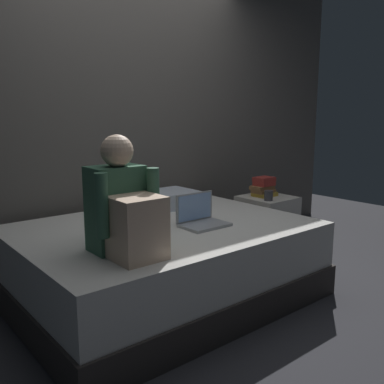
{
  "coord_description": "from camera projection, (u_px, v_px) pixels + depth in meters",
  "views": [
    {
      "loc": [
        -1.87,
        -2.04,
        1.3
      ],
      "look_at": [
        -0.1,
        0.1,
        0.79
      ],
      "focal_mm": 39.65,
      "sensor_mm": 36.0,
      "label": 1
    }
  ],
  "objects": [
    {
      "name": "ground_plane",
      "position": [
        213.0,
        303.0,
        2.96
      ],
      "size": [
        8.0,
        8.0,
        0.0
      ],
      "primitive_type": "plane",
      "color": "#2D2D33"
    },
    {
      "name": "wall_back",
      "position": [
        120.0,
        108.0,
        3.62
      ],
      "size": [
        5.6,
        0.1,
        2.7
      ],
      "primitive_type": "cube",
      "color": "#605B56",
      "rests_on": "ground_plane"
    },
    {
      "name": "bed",
      "position": [
        164.0,
        262.0,
        3.01
      ],
      "size": [
        2.0,
        1.5,
        0.54
      ],
      "color": "#332D2B",
      "rests_on": "ground_plane"
    },
    {
      "name": "nightstand",
      "position": [
        267.0,
        225.0,
        3.95
      ],
      "size": [
        0.44,
        0.46,
        0.55
      ],
      "color": "beige",
      "rests_on": "ground_plane"
    },
    {
      "name": "person_sitting",
      "position": [
        124.0,
        209.0,
        2.32
      ],
      "size": [
        0.39,
        0.44,
        0.65
      ],
      "color": "#38664C",
      "rests_on": "bed"
    },
    {
      "name": "laptop",
      "position": [
        201.0,
        218.0,
        2.94
      ],
      "size": [
        0.32,
        0.23,
        0.22
      ],
      "color": "#9EA0A5",
      "rests_on": "bed"
    },
    {
      "name": "pillow",
      "position": [
        162.0,
        200.0,
        3.49
      ],
      "size": [
        0.56,
        0.36,
        0.13
      ],
      "primitive_type": "cube",
      "color": "silver",
      "rests_on": "bed"
    },
    {
      "name": "book_stack",
      "position": [
        264.0,
        187.0,
        3.91
      ],
      "size": [
        0.23,
        0.16,
        0.18
      ],
      "color": "gold",
      "rests_on": "nightstand"
    },
    {
      "name": "mug",
      "position": [
        269.0,
        196.0,
        3.72
      ],
      "size": [
        0.08,
        0.08,
        0.09
      ],
      "primitive_type": "cylinder",
      "color": "#3D3D42",
      "rests_on": "nightstand"
    },
    {
      "name": "clothes_pile",
      "position": [
        194.0,
        200.0,
        3.58
      ],
      "size": [
        0.25,
        0.19,
        0.09
      ],
      "color": "gray",
      "rests_on": "bed"
    }
  ]
}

